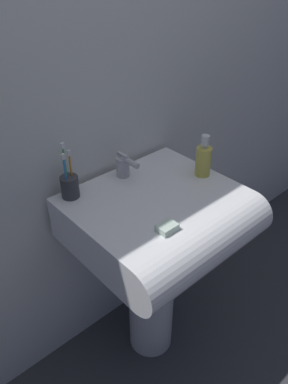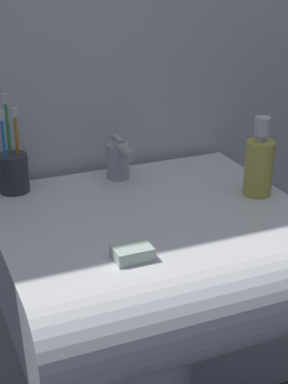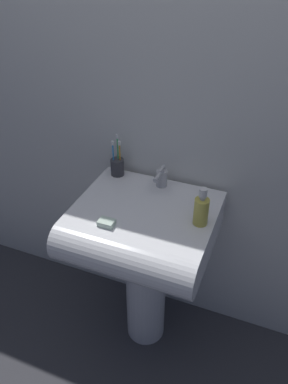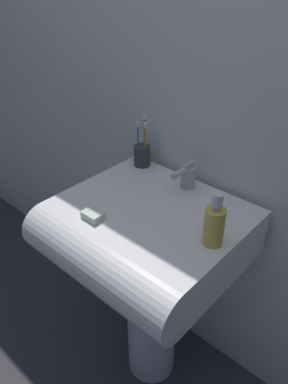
% 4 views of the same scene
% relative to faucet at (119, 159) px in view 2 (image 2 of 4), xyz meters
% --- Properties ---
extents(wall_back, '(5.00, 0.05, 2.40)m').
position_rel_faucet_xyz_m(wall_back, '(-0.01, 0.11, 0.28)').
color(wall_back, silver).
rests_on(wall_back, ground).
extents(sink_basin, '(0.61, 0.57, 0.17)m').
position_rel_faucet_xyz_m(sink_basin, '(-0.01, -0.24, -0.13)').
color(sink_basin, white).
rests_on(sink_basin, sink_pedestal).
extents(faucet, '(0.05, 0.12, 0.10)m').
position_rel_faucet_xyz_m(faucet, '(0.00, 0.00, 0.00)').
color(faucet, '#B7B7BC').
rests_on(faucet, sink_basin).
extents(toothbrush_cup, '(0.07, 0.07, 0.21)m').
position_rel_faucet_xyz_m(toothbrush_cup, '(-0.23, 0.02, -0.00)').
color(toothbrush_cup, '#38383D').
rests_on(toothbrush_cup, sink_basin).
extents(soap_bottle, '(0.06, 0.06, 0.17)m').
position_rel_faucet_xyz_m(soap_bottle, '(0.24, -0.20, 0.02)').
color(soap_bottle, gold).
rests_on(soap_bottle, sink_basin).
extents(bar_soap, '(0.06, 0.05, 0.02)m').
position_rel_faucet_xyz_m(bar_soap, '(-0.11, -0.35, -0.04)').
color(bar_soap, silver).
rests_on(bar_soap, sink_basin).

